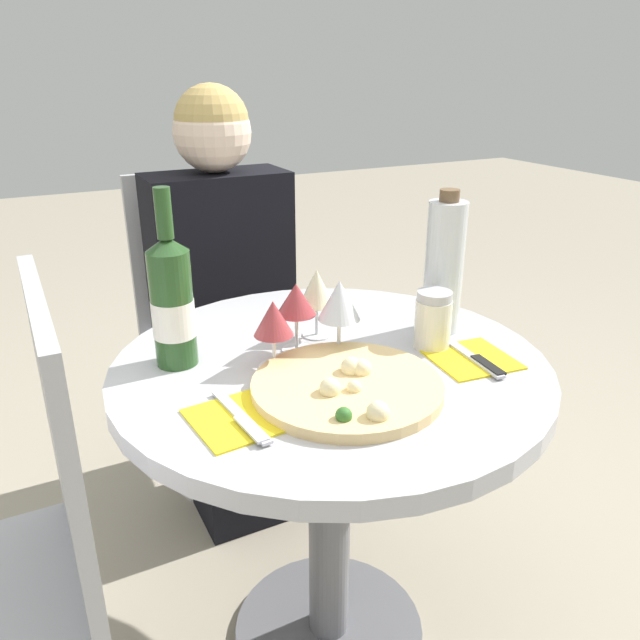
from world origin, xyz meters
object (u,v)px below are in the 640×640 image
Objects in this scene: chair_behind_diner at (218,337)px; seated_diner at (232,324)px; pizza_large at (348,386)px; dining_table at (330,431)px; wine_bottle at (172,302)px; tall_carafe at (444,266)px; chair_empty_side at (1,601)px.

seated_diner is (-0.00, -0.14, 0.10)m from chair_behind_diner.
dining_table is at bearing 75.20° from pizza_large.
wine_bottle is (-0.28, -0.65, 0.38)m from chair_behind_diner.
tall_carafe reaches higher than pizza_large.
wine_bottle is 0.55m from tall_carafe.
wine_bottle reaches higher than chair_behind_diner.
chair_empty_side is 2.83× the size of pizza_large.
chair_behind_diner is 2.83× the size of pizza_large.
seated_diner is 0.94m from chair_empty_side.
pizza_large is 0.36m from wine_bottle.
chair_empty_side is (-0.64, -0.69, -0.10)m from seated_diner.
seated_diner reaches higher than wine_bottle.
seated_diner is (0.02, 0.63, -0.00)m from dining_table.
dining_table is 0.70× the size of seated_diner.
seated_diner is 3.58× the size of pizza_large.
tall_carafe is at bearing 5.87° from dining_table.
dining_table is at bearing -25.15° from wine_bottle.
tall_carafe is (0.26, -0.60, 0.30)m from seated_diner.
seated_diner is at bearing 61.07° from wine_bottle.
chair_empty_side is (-0.64, -0.83, 0.00)m from chair_behind_diner.
chair_empty_side is 0.99m from tall_carafe.
seated_diner is at bearing 113.55° from tall_carafe.
tall_carafe is at bearing -84.57° from chair_empty_side.
chair_empty_side is at bearing -174.57° from tall_carafe.
tall_carafe reaches higher than dining_table.
wine_bottle is at bearing 66.72° from chair_behind_diner.
chair_empty_side is at bearing -153.10° from wine_bottle.
seated_diner is at bearing 86.26° from pizza_large.
dining_table is at bearing 88.50° from seated_diner.
chair_behind_diner reaches higher than pizza_large.
tall_carafe reaches higher than chair_behind_diner.
dining_table is at bearing 88.78° from chair_behind_diner.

